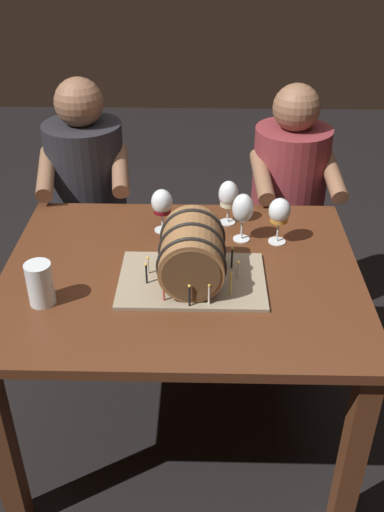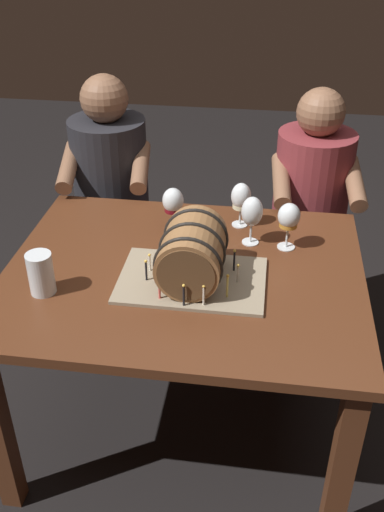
{
  "view_description": "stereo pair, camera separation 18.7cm",
  "coord_description": "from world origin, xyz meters",
  "px_view_note": "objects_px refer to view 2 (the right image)",
  "views": [
    {
      "loc": [
        0.07,
        -1.64,
        1.85
      ],
      "look_at": [
        0.04,
        -0.06,
        0.85
      ],
      "focal_mm": 40.81,
      "sensor_mm": 36.0,
      "label": 1
    },
    {
      "loc": [
        0.26,
        -1.62,
        1.85
      ],
      "look_at": [
        0.04,
        -0.06,
        0.85
      ],
      "focal_mm": 40.81,
      "sensor_mm": 36.0,
      "label": 2
    }
  ],
  "objects_px": {
    "wine_glass_empty": "(252,212)",
    "beer_pint": "(41,275)",
    "wine_glass_red": "(173,202)",
    "wine_glass_white": "(241,198)",
    "dining_table": "(184,297)",
    "person_seated_left": "(113,210)",
    "wine_glass_amber": "(289,218)",
    "person_seated_right": "(307,227)",
    "barrel_cake": "(192,256)"
  },
  "relations": [
    {
      "from": "wine_glass_white",
      "to": "wine_glass_empty",
      "type": "distance_m",
      "value": 0.14
    },
    {
      "from": "beer_pint",
      "to": "person_seated_left",
      "type": "xyz_separation_m",
      "value": [
        -0.03,
        0.92,
        -0.26
      ]
    },
    {
      "from": "person_seated_left",
      "to": "dining_table",
      "type": "bearing_deg",
      "value": -58.43
    },
    {
      "from": "dining_table",
      "to": "person_seated_left",
      "type": "relative_size",
      "value": 1.02
    },
    {
      "from": "dining_table",
      "to": "wine_glass_white",
      "type": "bearing_deg",
      "value": 64.1
    },
    {
      "from": "dining_table",
      "to": "wine_glass_red",
      "type": "relative_size",
      "value": 7.17
    },
    {
      "from": "wine_glass_empty",
      "to": "wine_glass_white",
      "type": "bearing_deg",
      "value": 110.85
    },
    {
      "from": "wine_glass_red",
      "to": "dining_table",
      "type": "bearing_deg",
      "value": -73.54
    },
    {
      "from": "wine_glass_red",
      "to": "wine_glass_empty",
      "type": "distance_m",
      "value": 0.3
    },
    {
      "from": "dining_table",
      "to": "wine_glass_red",
      "type": "bearing_deg",
      "value": 106.46
    },
    {
      "from": "barrel_cake",
      "to": "wine_glass_red",
      "type": "distance_m",
      "value": 0.36
    },
    {
      "from": "barrel_cake",
      "to": "person_seated_right",
      "type": "distance_m",
      "value": 0.95
    },
    {
      "from": "person_seated_left",
      "to": "wine_glass_red",
      "type": "bearing_deg",
      "value": -51.19
    },
    {
      "from": "dining_table",
      "to": "person_seated_left",
      "type": "height_order",
      "value": "person_seated_left"
    },
    {
      "from": "barrel_cake",
      "to": "wine_glass_white",
      "type": "relative_size",
      "value": 2.74
    },
    {
      "from": "wine_glass_amber",
      "to": "wine_glass_red",
      "type": "relative_size",
      "value": 1.04
    },
    {
      "from": "dining_table",
      "to": "wine_glass_empty",
      "type": "relative_size",
      "value": 6.59
    },
    {
      "from": "wine_glass_empty",
      "to": "wine_glass_amber",
      "type": "bearing_deg",
      "value": -6.6
    },
    {
      "from": "wine_glass_red",
      "to": "wine_glass_white",
      "type": "bearing_deg",
      "value": 15.03
    },
    {
      "from": "wine_glass_empty",
      "to": "person_seated_left",
      "type": "relative_size",
      "value": 0.15
    },
    {
      "from": "wine_glass_red",
      "to": "wine_glass_amber",
      "type": "bearing_deg",
      "value": -9.96
    },
    {
      "from": "wine_glass_empty",
      "to": "beer_pint",
      "type": "xyz_separation_m",
      "value": [
        -0.64,
        -0.4,
        -0.06
      ]
    },
    {
      "from": "barrel_cake",
      "to": "person_seated_right",
      "type": "xyz_separation_m",
      "value": [
        0.42,
        0.8,
        -0.31
      ]
    },
    {
      "from": "wine_glass_white",
      "to": "person_seated_right",
      "type": "height_order",
      "value": "person_seated_right"
    },
    {
      "from": "wine_glass_white",
      "to": "wine_glass_empty",
      "type": "height_order",
      "value": "wine_glass_empty"
    },
    {
      "from": "beer_pint",
      "to": "person_seated_left",
      "type": "height_order",
      "value": "person_seated_left"
    },
    {
      "from": "wine_glass_amber",
      "to": "person_seated_left",
      "type": "distance_m",
      "value": 1.01
    },
    {
      "from": "wine_glass_red",
      "to": "beer_pint",
      "type": "xyz_separation_m",
      "value": [
        -0.35,
        -0.46,
        -0.05
      ]
    },
    {
      "from": "wine_glass_empty",
      "to": "person_seated_right",
      "type": "bearing_deg",
      "value": 65.29
    },
    {
      "from": "wine_glass_red",
      "to": "person_seated_right",
      "type": "height_order",
      "value": "person_seated_right"
    },
    {
      "from": "beer_pint",
      "to": "barrel_cake",
      "type": "bearing_deg",
      "value": 14.88
    },
    {
      "from": "wine_glass_red",
      "to": "wine_glass_empty",
      "type": "height_order",
      "value": "wine_glass_empty"
    },
    {
      "from": "wine_glass_empty",
      "to": "person_seated_right",
      "type": "relative_size",
      "value": 0.16
    },
    {
      "from": "wine_glass_red",
      "to": "wine_glass_white",
      "type": "relative_size",
      "value": 0.97
    },
    {
      "from": "wine_glass_white",
      "to": "person_seated_right",
      "type": "distance_m",
      "value": 0.59
    },
    {
      "from": "wine_glass_amber",
      "to": "person_seated_right",
      "type": "bearing_deg",
      "value": 78.41
    },
    {
      "from": "dining_table",
      "to": "person_seated_right",
      "type": "height_order",
      "value": "person_seated_right"
    },
    {
      "from": "wine_glass_amber",
      "to": "wine_glass_empty",
      "type": "relative_size",
      "value": 0.95
    },
    {
      "from": "dining_table",
      "to": "wine_glass_white",
      "type": "relative_size",
      "value": 6.94
    },
    {
      "from": "person_seated_right",
      "to": "wine_glass_red",
      "type": "bearing_deg",
      "value": -139.19
    },
    {
      "from": "wine_glass_empty",
      "to": "beer_pint",
      "type": "height_order",
      "value": "wine_glass_empty"
    },
    {
      "from": "wine_glass_red",
      "to": "wine_glass_empty",
      "type": "relative_size",
      "value": 0.92
    },
    {
      "from": "dining_table",
      "to": "wine_glass_amber",
      "type": "distance_m",
      "value": 0.46
    },
    {
      "from": "dining_table",
      "to": "beer_pint",
      "type": "xyz_separation_m",
      "value": [
        -0.43,
        -0.18,
        0.18
      ]
    },
    {
      "from": "wine_glass_empty",
      "to": "wine_glass_red",
      "type": "bearing_deg",
      "value": 168.58
    },
    {
      "from": "wine_glass_empty",
      "to": "beer_pint",
      "type": "bearing_deg",
      "value": -148.04
    },
    {
      "from": "wine_glass_red",
      "to": "person_seated_right",
      "type": "distance_m",
      "value": 0.78
    },
    {
      "from": "person_seated_left",
      "to": "wine_glass_amber",
      "type": "bearing_deg",
      "value": -33.97
    },
    {
      "from": "dining_table",
      "to": "wine_glass_red",
      "type": "xyz_separation_m",
      "value": [
        -0.08,
        0.28,
        0.23
      ]
    },
    {
      "from": "dining_table",
      "to": "wine_glass_white",
      "type": "height_order",
      "value": "wine_glass_white"
    }
  ]
}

